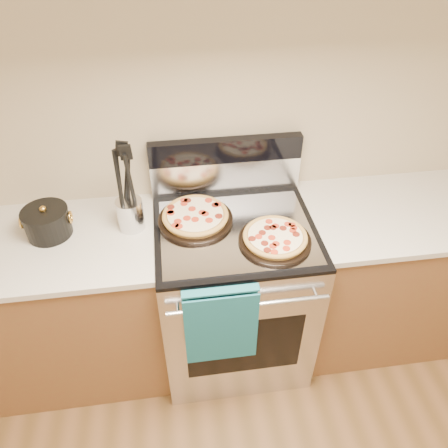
{
  "coord_description": "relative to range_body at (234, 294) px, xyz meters",
  "views": [
    {
      "loc": [
        -0.27,
        0.1,
        2.24
      ],
      "look_at": [
        -0.07,
        1.55,
        1.03
      ],
      "focal_mm": 35.0,
      "sensor_mm": 36.0,
      "label": 1
    }
  ],
  "objects": [
    {
      "name": "backsplash_lower",
      "position": [
        0.0,
        0.31,
        0.56
      ],
      "size": [
        0.76,
        0.06,
        0.18
      ],
      "primitive_type": "cube",
      "color": "silver",
      "rests_on": "cooktop"
    },
    {
      "name": "countertop_right",
      "position": [
        0.88,
        0.03,
        0.45
      ],
      "size": [
        1.02,
        0.64,
        0.03
      ],
      "primitive_type": "cube",
      "color": "#B8B0A5",
      "rests_on": "cabinet_right"
    },
    {
      "name": "oven_handle",
      "position": [
        0.0,
        -0.38,
        0.35
      ],
      "size": [
        0.7,
        0.03,
        0.03
      ],
      "primitive_type": "cylinder",
      "rotation": [
        0.0,
        1.57,
        0.0
      ],
      "color": "silver",
      "rests_on": "range_body"
    },
    {
      "name": "countertop_left",
      "position": [
        -0.88,
        0.03,
        0.45
      ],
      "size": [
        1.02,
        0.64,
        0.03
      ],
      "primitive_type": "cube",
      "color": "#B8B0A5",
      "rests_on": "cabinet_left"
    },
    {
      "name": "range_body",
      "position": [
        0.0,
        0.0,
        0.0
      ],
      "size": [
        0.76,
        0.68,
        0.9
      ],
      "primitive_type": "cube",
      "color": "#B7B7BC",
      "rests_on": "ground"
    },
    {
      "name": "oven_window",
      "position": [
        0.0,
        -0.34,
        0.0
      ],
      "size": [
        0.56,
        0.01,
        0.4
      ],
      "primitive_type": "cube",
      "color": "black",
      "rests_on": "range_body"
    },
    {
      "name": "pepperoni_pizza_front",
      "position": [
        0.16,
        -0.13,
        0.5
      ],
      "size": [
        0.36,
        0.36,
        0.04
      ],
      "primitive_type": null,
      "rotation": [
        0.0,
        0.0,
        0.11
      ],
      "color": "#A87433",
      "rests_on": "foil_sheet"
    },
    {
      "name": "cabinet_right",
      "position": [
        0.88,
        0.03,
        -0.01
      ],
      "size": [
        1.0,
        0.62,
        0.88
      ],
      "primitive_type": "cube",
      "color": "brown",
      "rests_on": "ground"
    },
    {
      "name": "utensil_crock",
      "position": [
        -0.48,
        0.09,
        0.54
      ],
      "size": [
        0.16,
        0.16,
        0.15
      ],
      "primitive_type": "cylinder",
      "rotation": [
        0.0,
        0.0,
        0.4
      ],
      "color": "silver",
      "rests_on": "countertop_left"
    },
    {
      "name": "foil_sheet",
      "position": [
        0.0,
        -0.03,
        0.47
      ],
      "size": [
        0.7,
        0.55,
        0.01
      ],
      "primitive_type": "cube",
      "color": "gray",
      "rests_on": "cooktop"
    },
    {
      "name": "dish_towel",
      "position": [
        -0.12,
        -0.38,
        0.25
      ],
      "size": [
        0.32,
        0.05,
        0.42
      ],
      "primitive_type": null,
      "color": "#15626C",
      "rests_on": "oven_handle"
    },
    {
      "name": "cooktop",
      "position": [
        0.0,
        0.0,
        0.46
      ],
      "size": [
        0.76,
        0.68,
        0.02
      ],
      "primitive_type": "cube",
      "color": "black",
      "rests_on": "range_body"
    },
    {
      "name": "saucepan",
      "position": [
        -0.86,
        0.09,
        0.52
      ],
      "size": [
        0.21,
        0.21,
        0.12
      ],
      "primitive_type": "cylinder",
      "rotation": [
        0.0,
        0.0,
        0.04
      ],
      "color": "black",
      "rests_on": "countertop_left"
    },
    {
      "name": "backsplash_upper",
      "position": [
        0.0,
        0.31,
        0.71
      ],
      "size": [
        0.76,
        0.06,
        0.12
      ],
      "primitive_type": "cube",
      "color": "black",
      "rests_on": "backsplash_lower"
    },
    {
      "name": "wall_back",
      "position": [
        0.0,
        0.35,
        0.9
      ],
      "size": [
        4.0,
        0.0,
        4.0
      ],
      "primitive_type": "plane",
      "rotation": [
        1.57,
        0.0,
        0.0
      ],
      "color": "tan",
      "rests_on": "ground"
    },
    {
      "name": "cabinet_left",
      "position": [
        -0.88,
        0.03,
        -0.01
      ],
      "size": [
        1.0,
        0.62,
        0.88
      ],
      "primitive_type": "cube",
      "color": "brown",
      "rests_on": "ground"
    },
    {
      "name": "pepperoni_pizza_back",
      "position": [
        -0.18,
        0.07,
        0.5
      ],
      "size": [
        0.46,
        0.46,
        0.05
      ],
      "primitive_type": null,
      "rotation": [
        0.0,
        0.0,
        0.4
      ],
      "color": "#A87433",
      "rests_on": "foil_sheet"
    }
  ]
}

